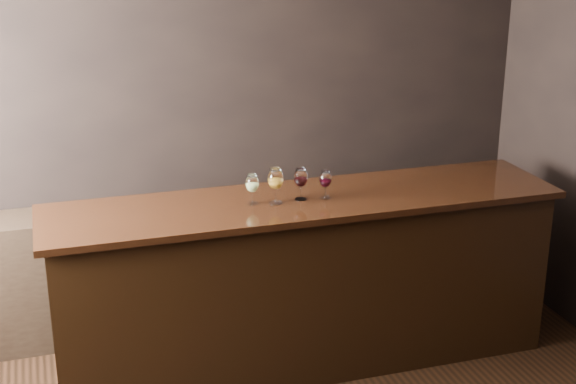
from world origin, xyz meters
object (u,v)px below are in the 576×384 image
object	(u,v)px
bar_counter	(305,285)
back_bar_shelf	(162,265)
glass_red_b	(325,180)
glass_white	(252,184)
glass_amber	(276,180)
glass_red_a	(301,178)

from	to	relation	value
bar_counter	back_bar_shelf	size ratio (longest dim) A/B	1.23
glass_red_b	glass_white	bearing A→B (deg)	175.34
glass_amber	glass_red_b	bearing A→B (deg)	-0.88
glass_white	glass_amber	size ratio (longest dim) A/B	0.84
glass_white	bar_counter	bearing A→B (deg)	0.43
glass_amber	glass_red_a	world-z (taller)	glass_amber
back_bar_shelf	glass_amber	xyz separation A→B (m)	(0.58, -0.80, 0.81)
bar_counter	glass_red_a	world-z (taller)	glass_red_a
bar_counter	glass_white	size ratio (longest dim) A/B	16.64
glass_white	glass_red_a	size ratio (longest dim) A/B	0.93
back_bar_shelf	glass_red_a	xyz separation A→B (m)	(0.74, -0.77, 0.79)
back_bar_shelf	glass_amber	distance (m)	1.27
glass_red_a	back_bar_shelf	bearing A→B (deg)	133.86
glass_white	glass_amber	distance (m)	0.14
back_bar_shelf	glass_red_a	world-z (taller)	glass_red_a
glass_red_a	glass_red_b	world-z (taller)	glass_red_a
glass_white	glass_red_b	world-z (taller)	glass_white
bar_counter	back_bar_shelf	distance (m)	1.09
glass_amber	glass_red_a	size ratio (longest dim) A/B	1.11
glass_red_b	back_bar_shelf	bearing A→B (deg)	138.00
glass_amber	glass_red_a	xyz separation A→B (m)	(0.16, 0.02, -0.01)
glass_red_a	glass_red_b	distance (m)	0.15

